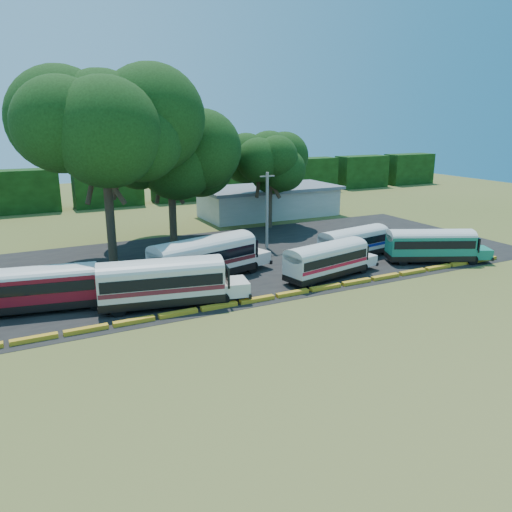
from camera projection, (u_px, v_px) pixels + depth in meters
name	position (u px, v px, depth m)	size (l,w,h in m)	color
ground	(244.00, 309.00, 34.90)	(160.00, 160.00, 0.00)	#46551C
asphalt_strip	(198.00, 264.00, 45.66)	(64.00, 24.00, 0.02)	black
curb	(238.00, 303.00, 35.73)	(53.70, 0.45, 0.30)	gold
terminal_building	(269.00, 201.00, 68.00)	(19.00, 9.00, 4.00)	beige
treeline_backdrop	(108.00, 186.00, 75.41)	(130.00, 4.00, 6.00)	black
bus_red	(41.00, 286.00, 34.19)	(9.97, 4.08, 3.19)	black
bus_cream_west	(164.00, 280.00, 34.97)	(10.88, 4.60, 3.48)	black
bus_cream_east	(206.00, 256.00, 40.79)	(11.35, 5.38, 3.62)	black
bus_white_red	(328.00, 258.00, 41.24)	(9.59, 4.12, 3.06)	black
bus_white_blue	(355.00, 241.00, 47.29)	(9.24, 3.65, 2.96)	black
bus_teal	(432.00, 244.00, 45.89)	(9.57, 6.08, 3.11)	black
tree_west	(103.00, 124.00, 42.80)	(12.34, 12.34, 17.04)	#322019
tree_center	(170.00, 152.00, 51.94)	(10.81, 10.81, 13.55)	#322019
tree_east	(269.00, 157.00, 58.98)	(8.28, 8.28, 11.57)	#322019
utility_pole	(267.00, 210.00, 50.30)	(1.60, 0.30, 7.77)	gray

